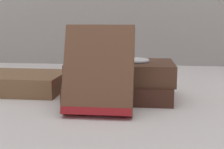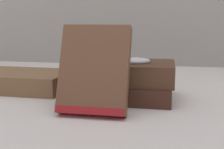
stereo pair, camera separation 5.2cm
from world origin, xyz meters
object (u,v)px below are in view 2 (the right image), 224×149
Objects in this scene: pocket_watch at (135,61)px; book_flat_top at (119,72)px; book_leaning_front at (94,73)px; book_flat_bottom at (117,89)px; book_side_left at (12,80)px.

book_flat_top is at bearing -179.19° from pocket_watch.
book_leaning_front reaches higher than pocket_watch.
book_flat_bottom is 1.40× the size of book_leaning_front.
book_side_left is at bearing 172.50° from pocket_watch.
book_side_left is at bearing 170.26° from book_flat_top.
book_leaning_front is at bearing -103.35° from book_flat_top.
book_leaning_front is (0.23, -0.15, 0.05)m from book_side_left.
pocket_watch reaches higher than book_side_left.
book_side_left is 0.30m from pocket_watch.
book_flat_top is 0.04m from pocket_watch.
book_leaning_front is (-0.02, -0.11, 0.05)m from book_flat_bottom.
book_flat_top is at bearing -53.87° from book_flat_bottom.
book_flat_top reaches higher than book_side_left.
book_flat_top is 0.26m from book_side_left.
book_flat_bottom is 0.99× the size of book_flat_top.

